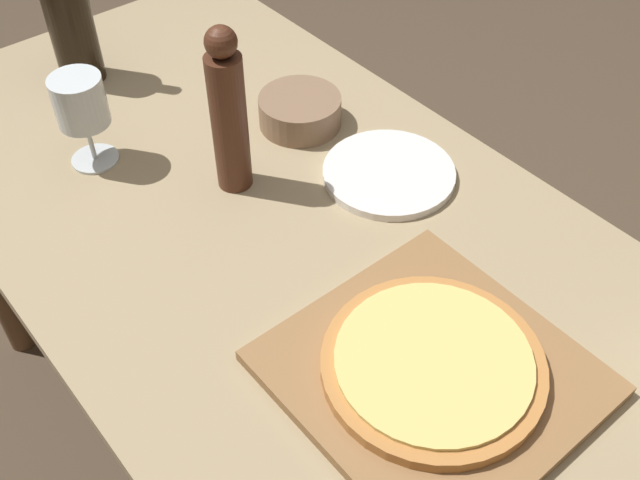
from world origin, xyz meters
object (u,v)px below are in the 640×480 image
pepper_mill (226,116)px  small_bowl (300,111)px  pizza (433,364)px  wine_bottle (69,17)px  wine_glass (80,104)px

pepper_mill → small_bowl: (0.19, 0.06, -0.11)m
small_bowl → pizza: bearing=-111.4°
wine_bottle → small_bowl: size_ratio=2.24×
wine_bottle → wine_glass: bearing=-113.1°
pizza → wine_bottle: bearing=91.3°
wine_bottle → wine_glass: size_ratio=2.03×
wine_glass → pizza: bearing=-79.6°
wine_bottle → small_bowl: bearing=-59.1°
pizza → small_bowl: 0.57m
pizza → pepper_mill: 0.49m
wine_bottle → pepper_mill: 0.45m
wine_glass → small_bowl: 0.37m
pizza → pepper_mill: size_ratio=1.01×
pizza → small_bowl: small_bowl is taller
pepper_mill → small_bowl: size_ratio=1.94×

